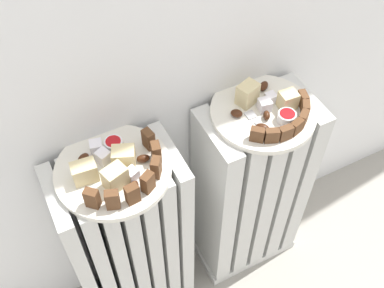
{
  "coord_description": "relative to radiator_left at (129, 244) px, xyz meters",
  "views": [
    {
      "loc": [
        -0.28,
        -0.27,
        1.33
      ],
      "look_at": [
        0.0,
        0.28,
        0.58
      ],
      "focal_mm": 43.87,
      "sensor_mm": 36.0,
      "label": 1
    }
  ],
  "objects": [
    {
      "name": "dark_cake_slice_right_0",
      "position": [
        0.29,
        -0.06,
        0.33
      ],
      "size": [
        0.03,
        0.03,
        0.03
      ],
      "primitive_type": "cube",
      "rotation": [
        0.0,
        0.0,
        -0.73
      ],
      "color": "#56351E",
      "rests_on": "plate_right"
    },
    {
      "name": "medjool_date_right_2",
      "position": [
        0.31,
        -0.05,
        0.32
      ],
      "size": [
        0.03,
        0.03,
        0.02
      ],
      "primitive_type": "ellipsoid",
      "rotation": [
        0.0,
        0.0,
        2.29
      ],
      "color": "#3D1E0F",
      "rests_on": "plate_right"
    },
    {
      "name": "jam_bowl_right",
      "position": [
        0.37,
        -0.05,
        0.32
      ],
      "size": [
        0.04,
        0.04,
        0.02
      ],
      "color": "white",
      "rests_on": "plate_right"
    },
    {
      "name": "medjool_date_right_0",
      "position": [
        0.28,
        0.01,
        0.32
      ],
      "size": [
        0.03,
        0.03,
        0.02
      ],
      "primitive_type": "ellipsoid",
      "rotation": [
        0.0,
        0.0,
        2.38
      ],
      "color": "#3D1E0F",
      "rests_on": "plate_right"
    },
    {
      "name": "dark_cake_slice_left_5",
      "position": [
        0.09,
        -0.02,
        0.33
      ],
      "size": [
        0.02,
        0.03,
        0.04
      ],
      "primitive_type": "cube",
      "rotation": [
        0.0,
        0.0,
        1.36
      ],
      "color": "#56351E",
      "rests_on": "plate_left"
    },
    {
      "name": "dark_cake_slice_right_5",
      "position": [
        0.42,
        -0.05,
        0.33
      ],
      "size": [
        0.03,
        0.03,
        0.03
      ],
      "primitive_type": "cube",
      "rotation": [
        0.0,
        0.0,
        0.97
      ],
      "color": "#56351E",
      "rests_on": "plate_right"
    },
    {
      "name": "dark_cake_slice_right_2",
      "position": [
        0.34,
        -0.09,
        0.33
      ],
      "size": [
        0.03,
        0.02,
        0.03
      ],
      "primitive_type": "cube",
      "rotation": [
        0.0,
        0.0,
        -0.05
      ],
      "color": "#56351E",
      "rests_on": "plate_right"
    },
    {
      "name": "radiator_right",
      "position": [
        0.34,
        0.0,
        -0.0
      ],
      "size": [
        0.28,
        0.17,
        0.59
      ],
      "color": "silver",
      "rests_on": "ground_plane"
    },
    {
      "name": "marble_cake_slice_right_0",
      "position": [
        0.39,
        -0.01,
        0.33
      ],
      "size": [
        0.04,
        0.03,
        0.04
      ],
      "primitive_type": "cube",
      "rotation": [
        0.0,
        0.0,
        -0.06
      ],
      "color": "beige",
      "rests_on": "plate_right"
    },
    {
      "name": "dark_cake_slice_left_2",
      "position": [
        0.01,
        -0.09,
        0.33
      ],
      "size": [
        0.03,
        0.02,
        0.04
      ],
      "primitive_type": "cube",
      "rotation": [
        0.0,
        0.0,
        0.09
      ],
      "color": "#56351E",
      "rests_on": "plate_left"
    },
    {
      "name": "dark_cake_slice_right_6",
      "position": [
        0.43,
        -0.02,
        0.33
      ],
      "size": [
        0.02,
        0.03,
        0.03
      ],
      "primitive_type": "cube",
      "rotation": [
        0.0,
        0.0,
        1.31
      ],
      "color": "#56351E",
      "rests_on": "plate_right"
    },
    {
      "name": "medjool_date_left_2",
      "position": [
        0.02,
        -0.06,
        0.32
      ],
      "size": [
        0.03,
        0.03,
        0.01
      ],
      "primitive_type": "ellipsoid",
      "rotation": [
        0.0,
        0.0,
        1.01
      ],
      "color": "#3D1E0F",
      "rests_on": "plate_left"
    },
    {
      "name": "medjool_date_left_1",
      "position": [
        -0.04,
        0.04,
        0.32
      ],
      "size": [
        0.03,
        0.03,
        0.01
      ],
      "primitive_type": "ellipsoid",
      "rotation": [
        0.0,
        0.0,
        0.65
      ],
      "color": "#3D1E0F",
      "rests_on": "plate_left"
    },
    {
      "name": "medjool_date_right_1",
      "position": [
        0.34,
        -0.02,
        0.32
      ],
      "size": [
        0.02,
        0.03,
        0.02
      ],
      "primitive_type": "ellipsoid",
      "rotation": [
        0.0,
        0.0,
        1.06
      ],
      "color": "#3D1E0F",
      "rests_on": "plate_right"
    },
    {
      "name": "plate_left",
      "position": [
        0.0,
        0.0,
        0.31
      ],
      "size": [
        0.23,
        0.23,
        0.01
      ],
      "primitive_type": "cylinder",
      "color": "silver",
      "rests_on": "radiator_left"
    },
    {
      "name": "plate_right",
      "position": [
        0.34,
        0.0,
        0.31
      ],
      "size": [
        0.23,
        0.23,
        0.01
      ],
      "primitive_type": "cylinder",
      "color": "silver",
      "rests_on": "radiator_right"
    },
    {
      "name": "marble_cake_slice_right_1",
      "position": [
        0.32,
        0.04,
        0.34
      ],
      "size": [
        0.05,
        0.05,
        0.05
      ],
      "primitive_type": "cube",
      "rotation": [
        0.0,
        0.0,
        0.34
      ],
      "color": "beige",
      "rests_on": "plate_right"
    },
    {
      "name": "medjool_date_left_0",
      "position": [
        0.06,
        -0.01,
        0.32
      ],
      "size": [
        0.03,
        0.02,
        0.02
      ],
      "primitive_type": "ellipsoid",
      "rotation": [
        0.0,
        0.0,
        2.9
      ],
      "color": "#3D1E0F",
      "rests_on": "plate_left"
    },
    {
      "name": "dark_cake_slice_left_4",
      "position": [
        0.07,
        -0.05,
        0.33
      ],
      "size": [
        0.03,
        0.03,
        0.04
      ],
      "primitive_type": "cube",
      "rotation": [
        0.0,
        0.0,
        0.94
      ],
      "color": "#56351E",
      "rests_on": "plate_left"
    },
    {
      "name": "medjool_date_right_3",
      "position": [
        0.38,
        0.06,
        0.32
      ],
      "size": [
        0.03,
        0.03,
        0.02
      ],
      "primitive_type": "ellipsoid",
      "rotation": [
        0.0,
        0.0,
        0.58
      ],
      "color": "#3D1E0F",
      "rests_on": "plate_right"
    },
    {
      "name": "marble_cake_slice_left_1",
      "position": [
        0.03,
        0.0,
        0.33
      ],
      "size": [
        0.05,
        0.05,
        0.04
      ],
      "primitive_type": "cube",
      "rotation": [
        0.0,
        0.0,
        -0.39
      ],
      "color": "beige",
      "rests_on": "plate_left"
    },
    {
      "name": "turkish_delight_left_0",
      "position": [
        -0.01,
        0.03,
        0.32
      ],
      "size": [
        0.03,
        0.03,
        0.02
      ],
      "primitive_type": "cube",
      "rotation": [
        0.0,
        0.0,
        0.38
      ],
      "color": "white",
      "rests_on": "plate_left"
    },
    {
      "name": "turkish_delight_right_1",
      "position": [
        0.35,
        0.0,
        0.33
      ],
      "size": [
        0.03,
        0.03,
        0.03
      ],
      "primitive_type": "cube",
      "rotation": [
        0.0,
        0.0,
        1.4
      ],
      "color": "white",
      "rests_on": "plate_right"
    },
    {
      "name": "turkish_delight_left_2",
      "position": [
        -0.01,
        0.06,
        0.32
      ],
      "size": [
        0.03,
        0.03,
        0.02
      ],
      "primitive_type": "cube",
      "rotation": [
        0.0,
        0.0,
        1.35
      ],
      "color": "white",
      "rests_on": "plate_left"
    },
    {
      "name": "jam_bowl_left",
      "position": [
        0.02,
        0.04,
        0.33
      ],
      "size": [
        0.04,
        0.04,
        0.02
      ],
      "color": "white",
      "rests_on": "plate_left"
    },
    {
      "name": "turkish_delight_left_1",
      "position": [
        0.03,
        -0.04,
        0.32
      ],
      "size": [
        0.03,
        0.03,
        0.02
      ],
      "primitive_type": "cube",
      "rotation": [
        0.0,
        0.0,
        0.36
      ],
      "color": "white",
      "rests_on": "plate_left"
    },
    {
      "name": "dark_cake_slice_right_3",
      "position": [
        0.37,
        -0.08,
        0.33
      ],
      "size": [
        0.03,
        0.02,
        0.03
      ],
      "primitive_type": "cube",
      "rotation": [
        0.0,
        0.0,
        0.29
      ],
      "color": "#56351E",
      "rests_on": "plate_right"
    },
    {
      "name": "dark_cake_slice_left_1",
      "position": [
        -0.03,
        -0.08,
        0.33
      ],
      "size": [
        0.03,
        0.02,
        0.04
      ],
      "primitive_type": "cube",
      "rotation": [
        0.0,
        0.0,
        -0.34
      ],
      "color": "#56351E",
      "rests_on": "plate_left"
    },
    {
      "name": "dark_cake_slice_right_1",
      "position": [
        0.31,
        -0.08,
        0.33
      ],
      "size": [
        0.03,
        0.03,
        0.03
      ],
      "primitive_type": "cube",
      "rotation": [
        0.0,
        0.0,
        -0.39
      ],
      "color": "#56351E",
      "rests_on": "plate_right"
    },
    {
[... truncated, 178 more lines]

